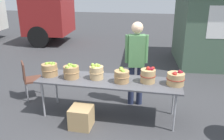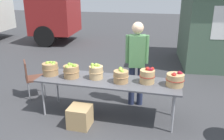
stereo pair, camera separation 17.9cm
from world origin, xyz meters
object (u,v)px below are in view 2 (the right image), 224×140
Objects in this scene: apple_basket_red_1 at (175,79)px; vendor_adult at (137,58)px; apple_basket_green_0 at (50,69)px; apple_basket_green_2 at (96,72)px; produce_crate at (80,116)px; folding_chair at (31,76)px; market_table at (108,82)px; apple_basket_green_3 at (121,76)px; apple_basket_red_0 at (147,76)px; apple_basket_green_1 at (71,71)px.

vendor_adult is (-0.77, 0.58, 0.18)m from apple_basket_red_1.
vendor_adult is at bearing 20.28° from apple_basket_green_0.
produce_crate is at bearing -105.85° from apple_basket_green_2.
apple_basket_green_0 is 0.91m from folding_chair.
market_table is 1.97m from folding_chair.
apple_basket_red_1 reaches higher than market_table.
market_table reaches higher than produce_crate.
apple_basket_green_0 is 1.11× the size of apple_basket_green_3.
apple_basket_green_2 is at bearing -179.98° from apple_basket_red_1.
apple_basket_green_2 is at bearing -178.88° from apple_basket_red_0.
folding_chair is 2.22× the size of produce_crate.
folding_chair is at bearing -4.91° from vendor_adult.
apple_basket_green_0 is 1.92m from apple_basket_red_0.
apple_basket_green_2 is (-0.25, 0.03, 0.17)m from market_table.
apple_basket_red_1 is 0.98m from vendor_adult.
apple_basket_green_2 reaches higher than market_table.
apple_basket_green_3 is 2.25m from folding_chair.
produce_crate is (1.52, -0.91, -0.32)m from folding_chair.
folding_chair is (-2.64, 0.36, -0.38)m from apple_basket_red_0.
folding_chair is (-2.17, 0.45, -0.36)m from apple_basket_green_3.
apple_basket_green_1 is 1.95m from apple_basket_red_1.
apple_basket_red_0 is (1.92, 0.05, 0.01)m from apple_basket_green_0.
apple_basket_green_2 is at bearing -140.18° from folding_chair.
apple_basket_red_0 is at bearing 26.01° from produce_crate.
apple_basket_red_0 is at bearing 177.85° from apple_basket_red_1.
produce_crate is at bearing -54.59° from apple_basket_green_1.
apple_basket_green_0 is 0.99× the size of apple_basket_red_1.
apple_basket_red_1 is (0.49, -0.02, -0.01)m from apple_basket_red_0.
apple_basket_green_1 is (-0.73, -0.03, 0.17)m from market_table.
apple_basket_green_2 is 0.98× the size of apple_basket_red_0.
vendor_adult is (0.44, 0.61, 0.33)m from market_table.
apple_basket_red_1 is (0.96, 0.08, -0.00)m from apple_basket_green_3.
folding_chair is at bearing 149.14° from produce_crate.
market_table is at bearing -0.04° from apple_basket_green_0.
apple_basket_red_1 is at bearing 1.35° from market_table.
market_table is at bearing -176.29° from apple_basket_red_0.
apple_basket_green_3 is 0.75× the size of produce_crate.
apple_basket_red_0 is 0.49m from apple_basket_red_1.
apple_basket_green_0 is at bearing 178.09° from apple_basket_green_3.
apple_basket_red_1 reaches higher than produce_crate.
apple_basket_green_3 is (0.50, -0.08, -0.02)m from apple_basket_green_2.
apple_basket_green_0 is 0.95m from apple_basket_green_2.
market_table is 0.30m from apple_basket_green_3.
apple_basket_red_1 is 3.18m from folding_chair.
apple_basket_green_0 reaches higher than apple_basket_green_3.
produce_crate is (-1.12, -0.55, -0.69)m from apple_basket_red_0.
vendor_adult reaches higher than apple_basket_green_0.
market_table is 0.75m from apple_basket_green_1.
apple_basket_red_0 is at bearing 11.34° from apple_basket_green_3.
market_table is at bearing -6.56° from apple_basket_green_2.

